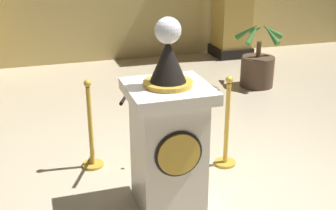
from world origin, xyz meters
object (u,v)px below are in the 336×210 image
(pedestal_clock, at_px, (168,136))
(stanchion_near, at_px, (226,135))
(potted_palm_right, at_px, (257,67))
(stanchion_far, at_px, (91,137))

(pedestal_clock, relative_size, stanchion_near, 1.73)
(pedestal_clock, xyz_separation_m, stanchion_near, (0.85, 0.56, -0.36))
(pedestal_clock, distance_m, stanchion_near, 1.08)
(pedestal_clock, height_order, potted_palm_right, pedestal_clock)
(pedestal_clock, relative_size, stanchion_far, 1.77)
(stanchion_far, relative_size, potted_palm_right, 0.91)
(stanchion_far, bearing_deg, pedestal_clock, -59.43)
(pedestal_clock, bearing_deg, stanchion_far, 120.57)
(pedestal_clock, bearing_deg, stanchion_near, 33.44)
(stanchion_near, distance_m, potted_palm_right, 2.91)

